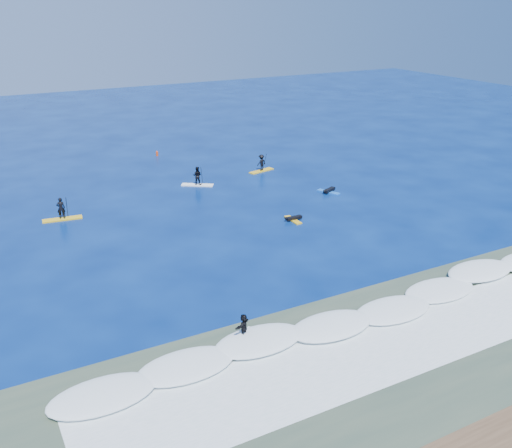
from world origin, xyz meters
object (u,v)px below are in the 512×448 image
sup_paddler_left (61,212)px  prone_paddler_near (293,219)px  sup_paddler_right (261,164)px  marker_buoy (157,153)px  sup_paddler_center (197,177)px  prone_paddler_far (329,191)px  wave_surfer (244,327)px

sup_paddler_left → prone_paddler_near: size_ratio=1.60×
sup_paddler_right → marker_buoy: sup_paddler_right is taller
sup_paddler_center → prone_paddler_far: (9.53, -7.48, -0.62)m
prone_paddler_far → sup_paddler_center: bearing=28.1°
prone_paddler_near → wave_surfer: (-11.05, -13.08, 0.64)m
sup_paddler_left → sup_paddler_center: sup_paddler_left is taller
sup_paddler_right → wave_surfer: 30.35m
sup_paddler_right → marker_buoy: 12.91m
wave_surfer → prone_paddler_far: bearing=12.2°
sup_paddler_left → prone_paddler_near: sup_paddler_left is taller
sup_paddler_right → marker_buoy: bearing=110.2°
sup_paddler_right → prone_paddler_near: sup_paddler_right is taller
sup_paddler_left → prone_paddler_near: (15.87, -8.76, -0.52)m
prone_paddler_near → prone_paddler_far: prone_paddler_far is taller
sup_paddler_right → prone_paddler_far: 8.99m
sup_paddler_left → marker_buoy: sup_paddler_left is taller
sup_paddler_left → marker_buoy: 19.84m
sup_paddler_right → prone_paddler_near: bearing=-122.4°
sup_paddler_left → sup_paddler_right: (20.23, 4.31, 0.11)m
sup_paddler_left → wave_surfer: bearing=-70.1°
sup_paddler_right → marker_buoy: (-7.24, 10.68, -0.48)m
sup_paddler_left → wave_surfer: sup_paddler_left is taller
wave_surfer → marker_buoy: size_ratio=2.79×
sup_paddler_center → marker_buoy: (0.23, 11.92, -0.49)m
marker_buoy → wave_surfer: bearing=-102.5°
prone_paddler_far → wave_surfer: (-17.48, -17.42, 0.62)m
wave_surfer → sup_paddler_center: bearing=39.6°
sup_paddler_center → sup_paddler_right: bearing=44.0°
sup_paddler_right → wave_surfer: size_ratio=1.58×
sup_paddler_left → wave_surfer: (4.82, -21.84, 0.11)m
prone_paddler_near → marker_buoy: size_ratio=2.90×
sup_paddler_center → wave_surfer: bearing=-73.2°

